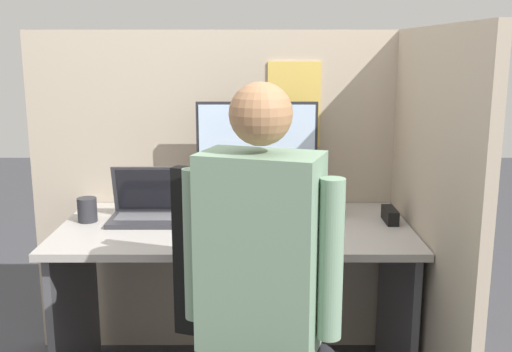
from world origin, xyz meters
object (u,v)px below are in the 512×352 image
at_px(carrot_toy, 204,238).
at_px(stapler, 388,215).
at_px(person, 265,292).
at_px(pen_cup, 85,210).
at_px(monitor, 255,144).
at_px(laptop, 146,210).
at_px(paper_box, 255,203).
at_px(coffee_mug, 328,205).
at_px(office_chair, 247,342).

bearing_deg(carrot_toy, stapler, 20.11).
bearing_deg(person, pen_cup, 130.43).
bearing_deg(person, stapler, 58.36).
height_order(monitor, laptop, monitor).
distance_m(stapler, person, 1.03).
distance_m(paper_box, pen_cup, 0.74).
relative_size(carrot_toy, coffee_mug, 1.29).
bearing_deg(laptop, office_chair, -59.04).
bearing_deg(monitor, carrot_toy, -113.82).
xyz_separation_m(stapler, carrot_toy, (-0.76, -0.28, -0.01)).
height_order(stapler, person, person).
xyz_separation_m(coffee_mug, pen_cup, (-1.05, -0.11, 0.01)).
bearing_deg(monitor, paper_box, -90.00).
bearing_deg(office_chair, paper_box, 88.35).
bearing_deg(person, coffee_mug, 73.15).
relative_size(paper_box, laptop, 0.92).
xyz_separation_m(carrot_toy, person, (0.22, -0.60, 0.03)).
relative_size(laptop, carrot_toy, 2.61).
height_order(laptop, stapler, laptop).
bearing_deg(monitor, office_chair, -91.64).
height_order(stapler, office_chair, office_chair).
bearing_deg(stapler, pen_cup, 179.67).
xyz_separation_m(person, pen_cup, (-0.75, 0.88, -0.00)).
distance_m(office_chair, pen_cup, 1.03).
xyz_separation_m(monitor, carrot_toy, (-0.19, -0.44, -0.29)).
bearing_deg(carrot_toy, office_chair, -69.07).
height_order(monitor, carrot_toy, monitor).
bearing_deg(laptop, pen_cup, -177.15).
bearing_deg(paper_box, coffee_mug, -7.29).
height_order(monitor, coffee_mug, monitor).
bearing_deg(carrot_toy, monitor, 66.18).
distance_m(paper_box, coffee_mug, 0.33).
xyz_separation_m(stapler, coffee_mug, (-0.24, 0.11, 0.01)).
relative_size(office_chair, person, 0.78).
distance_m(office_chair, person, 0.29).
height_order(office_chair, pen_cup, office_chair).
bearing_deg(pen_cup, office_chair, -45.97).
distance_m(paper_box, carrot_toy, 0.47).
relative_size(stapler, coffee_mug, 1.57).
distance_m(paper_box, laptop, 0.49).
xyz_separation_m(paper_box, carrot_toy, (-0.19, -0.43, -0.02)).
bearing_deg(pen_cup, person, -49.57).
distance_m(person, coffee_mug, 1.03).
relative_size(stapler, person, 0.11).
height_order(monitor, stapler, monitor).
bearing_deg(carrot_toy, pen_cup, 151.76).
distance_m(office_chair, coffee_mug, 0.93).
distance_m(carrot_toy, office_chair, 0.51).
xyz_separation_m(monitor, person, (0.03, -1.03, -0.26)).
bearing_deg(coffee_mug, stapler, -25.22).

